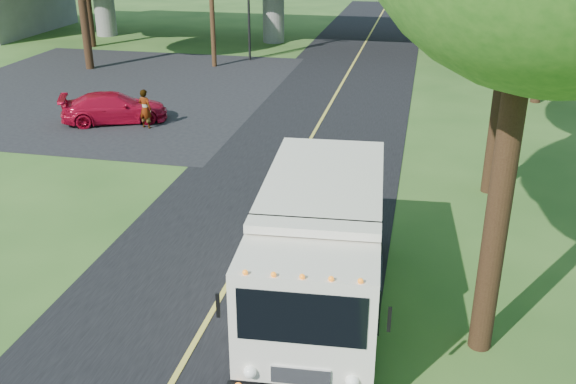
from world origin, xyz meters
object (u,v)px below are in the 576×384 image
(step_van, at_px, (320,246))
(pedestrian, at_px, (145,109))
(traffic_signal, at_px, (249,4))
(red_sedan, at_px, (114,108))

(step_van, bearing_deg, pedestrian, 124.53)
(traffic_signal, bearing_deg, step_van, -71.42)
(pedestrian, bearing_deg, traffic_signal, -78.80)
(traffic_signal, distance_m, step_van, 25.78)
(red_sedan, xyz_separation_m, pedestrian, (1.57, -0.49, 0.18))
(traffic_signal, height_order, pedestrian, traffic_signal)
(red_sedan, bearing_deg, pedestrian, -132.10)
(step_van, xyz_separation_m, pedestrian, (-8.81, 11.10, -0.74))
(traffic_signal, distance_m, pedestrian, 13.52)
(step_van, distance_m, pedestrian, 14.19)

